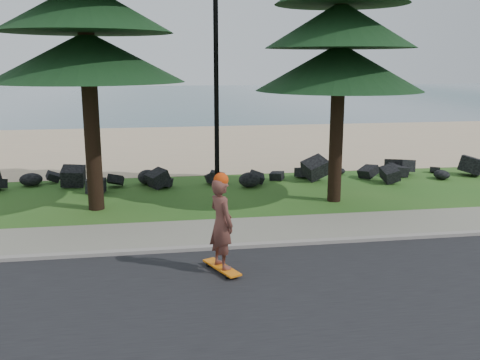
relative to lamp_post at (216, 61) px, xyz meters
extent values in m
plane|color=#27591B|center=(0.00, -3.20, -4.13)|extent=(160.00, 160.00, 0.00)
cube|color=black|center=(0.00, -7.70, -4.12)|extent=(160.00, 7.00, 0.02)
cube|color=gray|center=(0.00, -4.10, -4.08)|extent=(160.00, 0.20, 0.10)
cube|color=gray|center=(0.00, -3.00, -4.09)|extent=(160.00, 2.00, 0.08)
cube|color=#CFB28A|center=(0.00, 11.30, -4.13)|extent=(160.00, 15.00, 0.01)
cube|color=#355B66|center=(0.00, 47.80, -4.13)|extent=(160.00, 58.00, 0.01)
cylinder|color=black|center=(0.00, 0.00, -0.13)|extent=(0.14, 0.14, 8.00)
cube|color=orange|center=(-0.56, -5.42, -4.03)|extent=(0.68, 1.10, 0.04)
imported|color=brown|center=(-0.56, -5.42, -3.11)|extent=(0.66, 0.78, 1.81)
sphere|color=red|center=(-0.56, -5.42, -2.24)|extent=(0.29, 0.29, 0.29)
camera|label=1|loc=(-1.80, -15.39, 0.01)|focal=40.00mm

